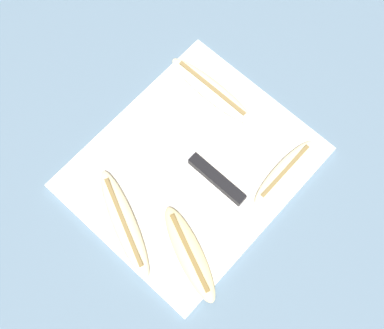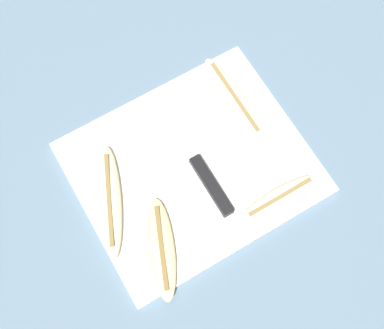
{
  "view_description": "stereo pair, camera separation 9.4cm",
  "coord_description": "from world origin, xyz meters",
  "px_view_note": "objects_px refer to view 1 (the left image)",
  "views": [
    {
      "loc": [
        -0.23,
        -0.21,
        0.91
      ],
      "look_at": [
        0.0,
        0.0,
        0.02
      ],
      "focal_mm": 50.0,
      "sensor_mm": 36.0,
      "label": 1
    },
    {
      "loc": [
        -0.16,
        -0.27,
        0.91
      ],
      "look_at": [
        0.0,
        0.0,
        0.02
      ],
      "focal_mm": 50.0,
      "sensor_mm": 36.0,
      "label": 2
    }
  ],
  "objects_px": {
    "knife": "(210,173)",
    "banana_pale_long": "(285,172)",
    "banana_ripe_center": "(190,254)",
    "banana_bright_far": "(212,91)",
    "banana_cream_curved": "(124,223)"
  },
  "relations": [
    {
      "from": "banana_bright_far",
      "to": "banana_ripe_center",
      "type": "relative_size",
      "value": 1.1
    },
    {
      "from": "banana_cream_curved",
      "to": "banana_ripe_center",
      "type": "distance_m",
      "value": 0.12
    },
    {
      "from": "banana_cream_curved",
      "to": "banana_bright_far",
      "type": "xyz_separation_m",
      "value": [
        0.29,
        0.06,
        -0.0
      ]
    },
    {
      "from": "banana_cream_curved",
      "to": "banana_ripe_center",
      "type": "relative_size",
      "value": 1.13
    },
    {
      "from": "banana_bright_far",
      "to": "banana_ripe_center",
      "type": "xyz_separation_m",
      "value": [
        -0.25,
        -0.17,
        -0.0
      ]
    },
    {
      "from": "knife",
      "to": "banana_bright_far",
      "type": "bearing_deg",
      "value": 40.54
    },
    {
      "from": "banana_pale_long",
      "to": "banana_ripe_center",
      "type": "xyz_separation_m",
      "value": [
        -0.22,
        0.03,
        0.0
      ]
    },
    {
      "from": "knife",
      "to": "banana_pale_long",
      "type": "height_order",
      "value": "same"
    },
    {
      "from": "knife",
      "to": "banana_pale_long",
      "type": "relative_size",
      "value": 1.45
    },
    {
      "from": "banana_cream_curved",
      "to": "banana_ripe_center",
      "type": "height_order",
      "value": "same"
    },
    {
      "from": "banana_pale_long",
      "to": "banana_ripe_center",
      "type": "relative_size",
      "value": 0.88
    },
    {
      "from": "knife",
      "to": "banana_pale_long",
      "type": "xyz_separation_m",
      "value": [
        0.09,
        -0.1,
        0.0
      ]
    },
    {
      "from": "banana_ripe_center",
      "to": "knife",
      "type": "bearing_deg",
      "value": 28.36
    },
    {
      "from": "banana_pale_long",
      "to": "banana_ripe_center",
      "type": "distance_m",
      "value": 0.22
    },
    {
      "from": "banana_cream_curved",
      "to": "knife",
      "type": "bearing_deg",
      "value": -16.06
    }
  ]
}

